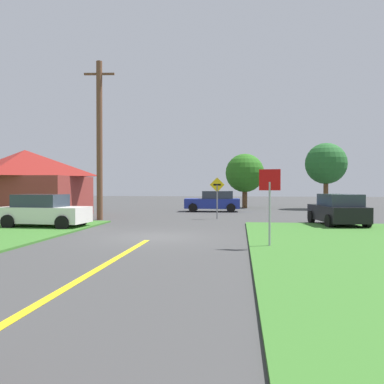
{
  "coord_description": "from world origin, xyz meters",
  "views": [
    {
      "loc": [
        3.44,
        -15.36,
        2.04
      ],
      "look_at": [
        1.17,
        3.29,
        1.74
      ],
      "focal_mm": 37.0,
      "sensor_mm": 36.0,
      "label": 1
    }
  ],
  "objects_px": {
    "parked_car_near_building": "(44,211)",
    "oak_tree_left": "(326,164)",
    "direction_sign": "(217,193)",
    "stop_sign": "(270,193)",
    "pine_tree_center": "(245,173)",
    "barn": "(25,183)",
    "car_approaching_junction": "(214,201)",
    "utility_pole_mid": "(99,139)",
    "car_on_crossroad": "(338,210)"
  },
  "relations": [
    {
      "from": "direction_sign",
      "to": "pine_tree_center",
      "type": "relative_size",
      "value": 0.51
    },
    {
      "from": "stop_sign",
      "to": "pine_tree_center",
      "type": "height_order",
      "value": "pine_tree_center"
    },
    {
      "from": "utility_pole_mid",
      "to": "barn",
      "type": "bearing_deg",
      "value": 158.92
    },
    {
      "from": "parked_car_near_building",
      "to": "car_on_crossroad",
      "type": "bearing_deg",
      "value": 14.37
    },
    {
      "from": "car_on_crossroad",
      "to": "utility_pole_mid",
      "type": "bearing_deg",
      "value": 74.09
    },
    {
      "from": "utility_pole_mid",
      "to": "pine_tree_center",
      "type": "distance_m",
      "value": 16.73
    },
    {
      "from": "utility_pole_mid",
      "to": "pine_tree_center",
      "type": "xyz_separation_m",
      "value": [
        8.73,
        14.19,
        -1.6
      ]
    },
    {
      "from": "car_on_crossroad",
      "to": "utility_pole_mid",
      "type": "height_order",
      "value": "utility_pole_mid"
    },
    {
      "from": "car_on_crossroad",
      "to": "barn",
      "type": "distance_m",
      "value": 19.8
    },
    {
      "from": "car_approaching_junction",
      "to": "barn",
      "type": "distance_m",
      "value": 13.77
    },
    {
      "from": "car_approaching_junction",
      "to": "direction_sign",
      "type": "height_order",
      "value": "direction_sign"
    },
    {
      "from": "stop_sign",
      "to": "pine_tree_center",
      "type": "bearing_deg",
      "value": -77.41
    },
    {
      "from": "stop_sign",
      "to": "direction_sign",
      "type": "xyz_separation_m",
      "value": [
        -2.36,
        11.05,
        -0.21
      ]
    },
    {
      "from": "parked_car_near_building",
      "to": "car_on_crossroad",
      "type": "height_order",
      "value": "same"
    },
    {
      "from": "parked_car_near_building",
      "to": "oak_tree_left",
      "type": "relative_size",
      "value": 0.72
    },
    {
      "from": "stop_sign",
      "to": "parked_car_near_building",
      "type": "xyz_separation_m",
      "value": [
        -10.38,
        4.98,
        -0.99
      ]
    },
    {
      "from": "stop_sign",
      "to": "barn",
      "type": "bearing_deg",
      "value": -26.5
    },
    {
      "from": "pine_tree_center",
      "to": "utility_pole_mid",
      "type": "bearing_deg",
      "value": -121.61
    },
    {
      "from": "stop_sign",
      "to": "direction_sign",
      "type": "distance_m",
      "value": 11.3
    },
    {
      "from": "barn",
      "to": "car_on_crossroad",
      "type": "bearing_deg",
      "value": -12.48
    },
    {
      "from": "utility_pole_mid",
      "to": "direction_sign",
      "type": "relative_size",
      "value": 3.69
    },
    {
      "from": "oak_tree_left",
      "to": "barn",
      "type": "relative_size",
      "value": 0.78
    },
    {
      "from": "parked_car_near_building",
      "to": "direction_sign",
      "type": "relative_size",
      "value": 1.64
    },
    {
      "from": "direction_sign",
      "to": "barn",
      "type": "xyz_separation_m",
      "value": [
        -12.96,
        0.84,
        0.63
      ]
    },
    {
      "from": "direction_sign",
      "to": "pine_tree_center",
      "type": "height_order",
      "value": "pine_tree_center"
    },
    {
      "from": "pine_tree_center",
      "to": "parked_car_near_building",
      "type": "bearing_deg",
      "value": -117.71
    },
    {
      "from": "utility_pole_mid",
      "to": "barn",
      "type": "distance_m",
      "value": 6.98
    },
    {
      "from": "stop_sign",
      "to": "oak_tree_left",
      "type": "height_order",
      "value": "oak_tree_left"
    },
    {
      "from": "stop_sign",
      "to": "direction_sign",
      "type": "height_order",
      "value": "stop_sign"
    },
    {
      "from": "car_on_crossroad",
      "to": "stop_sign",
      "type": "bearing_deg",
      "value": 144.92
    },
    {
      "from": "parked_car_near_building",
      "to": "car_on_crossroad",
      "type": "xyz_separation_m",
      "value": [
        14.34,
        2.63,
        -0.0
      ]
    },
    {
      "from": "oak_tree_left",
      "to": "stop_sign",
      "type": "bearing_deg",
      "value": -106.03
    },
    {
      "from": "car_approaching_junction",
      "to": "utility_pole_mid",
      "type": "bearing_deg",
      "value": 51.37
    },
    {
      "from": "parked_car_near_building",
      "to": "barn",
      "type": "bearing_deg",
      "value": 129.52
    },
    {
      "from": "car_on_crossroad",
      "to": "barn",
      "type": "height_order",
      "value": "barn"
    },
    {
      "from": "utility_pole_mid",
      "to": "direction_sign",
      "type": "bearing_deg",
      "value": 12.23
    },
    {
      "from": "direction_sign",
      "to": "car_on_crossroad",
      "type": "bearing_deg",
      "value": -28.51
    },
    {
      "from": "car_approaching_junction",
      "to": "parked_car_near_building",
      "type": "height_order",
      "value": "same"
    },
    {
      "from": "oak_tree_left",
      "to": "car_approaching_junction",
      "type": "bearing_deg",
      "value": -153.96
    },
    {
      "from": "stop_sign",
      "to": "pine_tree_center",
      "type": "relative_size",
      "value": 0.52
    },
    {
      "from": "car_approaching_junction",
      "to": "parked_car_near_building",
      "type": "relative_size",
      "value": 1.04
    },
    {
      "from": "car_approaching_junction",
      "to": "direction_sign",
      "type": "bearing_deg",
      "value": 93.58
    },
    {
      "from": "parked_car_near_building",
      "to": "oak_tree_left",
      "type": "distance_m",
      "value": 24.58
    },
    {
      "from": "stop_sign",
      "to": "barn",
      "type": "distance_m",
      "value": 19.39
    },
    {
      "from": "stop_sign",
      "to": "parked_car_near_building",
      "type": "height_order",
      "value": "stop_sign"
    },
    {
      "from": "direction_sign",
      "to": "barn",
      "type": "height_order",
      "value": "barn"
    },
    {
      "from": "oak_tree_left",
      "to": "pine_tree_center",
      "type": "relative_size",
      "value": 1.16
    },
    {
      "from": "utility_pole_mid",
      "to": "direction_sign",
      "type": "xyz_separation_m",
      "value": [
        6.91,
        1.5,
        -3.21
      ]
    },
    {
      "from": "car_approaching_junction",
      "to": "utility_pole_mid",
      "type": "relative_size",
      "value": 0.46
    },
    {
      "from": "oak_tree_left",
      "to": "parked_car_near_building",
      "type": "bearing_deg",
      "value": -133.79
    }
  ]
}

